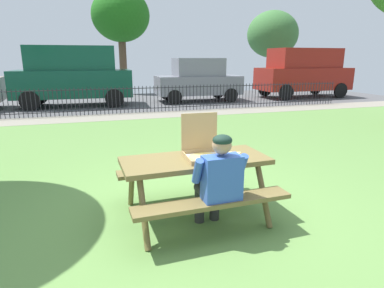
{
  "coord_description": "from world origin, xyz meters",
  "views": [
    {
      "loc": [
        -1.26,
        -3.83,
        1.96
      ],
      "look_at": [
        0.09,
        0.58,
        0.75
      ],
      "focal_mm": 30.54,
      "sensor_mm": 36.0,
      "label": 1
    }
  ],
  "objects_px": {
    "pizza_box_open": "(203,149)",
    "parked_car_left": "(73,75)",
    "far_tree_midleft": "(121,16)",
    "parked_car_right": "(304,72)",
    "adult_at_table": "(218,180)",
    "pizza_slice_on_table": "(230,153)",
    "far_tree_center": "(273,35)",
    "parked_car_center": "(198,79)",
    "picnic_table_foreground": "(195,171)"
  },
  "relations": [
    {
      "from": "pizza_slice_on_table",
      "to": "far_tree_midleft",
      "type": "bearing_deg",
      "value": 88.89
    },
    {
      "from": "pizza_slice_on_table",
      "to": "parked_car_center",
      "type": "bearing_deg",
      "value": 73.9
    },
    {
      "from": "picnic_table_foreground",
      "to": "parked_car_center",
      "type": "bearing_deg",
      "value": 71.69
    },
    {
      "from": "pizza_slice_on_table",
      "to": "picnic_table_foreground",
      "type": "bearing_deg",
      "value": -174.34
    },
    {
      "from": "pizza_box_open",
      "to": "adult_at_table",
      "type": "bearing_deg",
      "value": -90.02
    },
    {
      "from": "parked_car_center",
      "to": "far_tree_center",
      "type": "relative_size",
      "value": 0.78
    },
    {
      "from": "pizza_box_open",
      "to": "far_tree_center",
      "type": "height_order",
      "value": "far_tree_center"
    },
    {
      "from": "parked_car_center",
      "to": "far_tree_midleft",
      "type": "xyz_separation_m",
      "value": [
        -2.86,
        5.79,
        3.34
      ]
    },
    {
      "from": "adult_at_table",
      "to": "parked_car_center",
      "type": "relative_size",
      "value": 0.3
    },
    {
      "from": "pizza_box_open",
      "to": "parked_car_left",
      "type": "bearing_deg",
      "value": 99.9
    },
    {
      "from": "pizza_box_open",
      "to": "pizza_slice_on_table",
      "type": "relative_size",
      "value": 1.89
    },
    {
      "from": "parked_car_right",
      "to": "far_tree_center",
      "type": "xyz_separation_m",
      "value": [
        1.45,
        5.79,
        2.21
      ]
    },
    {
      "from": "parked_car_left",
      "to": "parked_car_center",
      "type": "xyz_separation_m",
      "value": [
        5.49,
        0.0,
        -0.29
      ]
    },
    {
      "from": "adult_at_table",
      "to": "pizza_box_open",
      "type": "bearing_deg",
      "value": 89.98
    },
    {
      "from": "adult_at_table",
      "to": "far_tree_midleft",
      "type": "relative_size",
      "value": 0.2
    },
    {
      "from": "far_tree_center",
      "to": "parked_car_center",
      "type": "bearing_deg",
      "value": -141.07
    },
    {
      "from": "parked_car_left",
      "to": "far_tree_center",
      "type": "height_order",
      "value": "far_tree_center"
    },
    {
      "from": "picnic_table_foreground",
      "to": "pizza_box_open",
      "type": "bearing_deg",
      "value": 8.72
    },
    {
      "from": "picnic_table_foreground",
      "to": "adult_at_table",
      "type": "distance_m",
      "value": 0.51
    },
    {
      "from": "far_tree_midleft",
      "to": "far_tree_center",
      "type": "xyz_separation_m",
      "value": [
        10.03,
        0.0,
        -0.83
      ]
    },
    {
      "from": "pizza_box_open",
      "to": "pizza_slice_on_table",
      "type": "xyz_separation_m",
      "value": [
        0.37,
        0.03,
        -0.09
      ]
    },
    {
      "from": "picnic_table_foreground",
      "to": "parked_car_right",
      "type": "distance_m",
      "value": 14.54
    },
    {
      "from": "pizza_box_open",
      "to": "parked_car_right",
      "type": "height_order",
      "value": "parked_car_right"
    },
    {
      "from": "pizza_box_open",
      "to": "parked_car_center",
      "type": "relative_size",
      "value": 0.13
    },
    {
      "from": "parked_car_left",
      "to": "picnic_table_foreground",
      "type": "bearing_deg",
      "value": -80.66
    },
    {
      "from": "pizza_slice_on_table",
      "to": "parked_car_right",
      "type": "distance_m",
      "value": 14.19
    },
    {
      "from": "parked_car_left",
      "to": "adult_at_table",
      "type": "bearing_deg",
      "value": -80.53
    },
    {
      "from": "parked_car_right",
      "to": "far_tree_center",
      "type": "bearing_deg",
      "value": 75.93
    },
    {
      "from": "pizza_box_open",
      "to": "parked_car_left",
      "type": "distance_m",
      "value": 11.24
    },
    {
      "from": "parked_car_center",
      "to": "pizza_box_open",
      "type": "bearing_deg",
      "value": -107.82
    },
    {
      "from": "parked_car_left",
      "to": "parked_car_center",
      "type": "distance_m",
      "value": 5.5
    },
    {
      "from": "pizza_slice_on_table",
      "to": "parked_car_left",
      "type": "bearing_deg",
      "value": 101.8
    },
    {
      "from": "adult_at_table",
      "to": "parked_car_right",
      "type": "distance_m",
      "value": 14.85
    },
    {
      "from": "parked_car_right",
      "to": "far_tree_center",
      "type": "distance_m",
      "value": 6.36
    },
    {
      "from": "picnic_table_foreground",
      "to": "parked_car_left",
      "type": "distance_m",
      "value": 11.25
    },
    {
      "from": "far_tree_midleft",
      "to": "pizza_box_open",
      "type": "bearing_deg",
      "value": -92.37
    },
    {
      "from": "parked_car_right",
      "to": "parked_car_center",
      "type": "bearing_deg",
      "value": -180.0
    },
    {
      "from": "far_tree_midleft",
      "to": "far_tree_center",
      "type": "distance_m",
      "value": 10.06
    },
    {
      "from": "far_tree_midleft",
      "to": "parked_car_right",
      "type": "bearing_deg",
      "value": -34.01
    },
    {
      "from": "adult_at_table",
      "to": "parked_car_right",
      "type": "height_order",
      "value": "parked_car_right"
    },
    {
      "from": "picnic_table_foreground",
      "to": "parked_car_left",
      "type": "relative_size",
      "value": 0.39
    },
    {
      "from": "picnic_table_foreground",
      "to": "adult_at_table",
      "type": "height_order",
      "value": "adult_at_table"
    },
    {
      "from": "pizza_box_open",
      "to": "adult_at_table",
      "type": "distance_m",
      "value": 0.56
    },
    {
      "from": "picnic_table_foreground",
      "to": "parked_car_center",
      "type": "distance_m",
      "value": 11.68
    },
    {
      "from": "parked_car_left",
      "to": "far_tree_center",
      "type": "relative_size",
      "value": 0.94
    },
    {
      "from": "pizza_box_open",
      "to": "parked_car_right",
      "type": "distance_m",
      "value": 14.44
    },
    {
      "from": "picnic_table_foreground",
      "to": "adult_at_table",
      "type": "relative_size",
      "value": 1.55
    },
    {
      "from": "pizza_slice_on_table",
      "to": "parked_car_right",
      "type": "xyz_separation_m",
      "value": [
        8.9,
        11.03,
        0.53
      ]
    },
    {
      "from": "pizza_box_open",
      "to": "adult_at_table",
      "type": "xyz_separation_m",
      "value": [
        -0.0,
        -0.51,
        -0.21
      ]
    },
    {
      "from": "parked_car_center",
      "to": "parked_car_left",
      "type": "bearing_deg",
      "value": -180.0
    }
  ]
}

